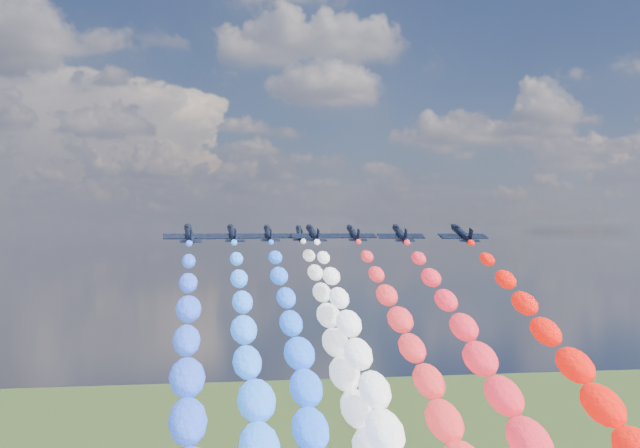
{
  "coord_description": "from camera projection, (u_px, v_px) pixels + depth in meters",
  "views": [
    {
      "loc": [
        -25.68,
        -154.13,
        104.65
      ],
      "look_at": [
        0.0,
        4.0,
        106.28
      ],
      "focal_mm": 44.32,
      "sensor_mm": 36.0,
      "label": 1
    }
  ],
  "objects": [
    {
      "name": "trail_3",
      "position": [
        378.0,
        429.0,
        107.64
      ],
      "size": [
        6.7,
        112.75,
        56.36
      ],
      "primitive_type": null,
      "color": "white"
    },
    {
      "name": "jet_6",
      "position": [
        400.0,
        234.0,
        160.71
      ],
      "size": [
        9.86,
        13.27,
        6.59
      ],
      "primitive_type": null,
      "rotation": [
        0.31,
        0.0,
        -0.03
      ],
      "color": "black"
    },
    {
      "name": "jet_0",
      "position": [
        189.0,
        234.0,
        145.95
      ],
      "size": [
        10.39,
        13.64,
        6.59
      ],
      "primitive_type": null,
      "rotation": [
        0.31,
        0.0,
        0.07
      ],
      "color": "black"
    },
    {
      "name": "jet_7",
      "position": [
        462.0,
        234.0,
        155.01
      ],
      "size": [
        9.92,
        13.31,
        6.59
      ],
      "primitive_type": null,
      "rotation": [
        0.31,
        0.0,
        0.03
      ],
      "color": "black"
    },
    {
      "name": "jet_4",
      "position": [
        300.0,
        234.0,
        178.12
      ],
      "size": [
        10.2,
        13.51,
        6.59
      ],
      "primitive_type": null,
      "rotation": [
        0.31,
        0.0,
        -0.05
      ],
      "color": "black"
    },
    {
      "name": "trail_6",
      "position": [
        517.0,
        437.0,
        103.02
      ],
      "size": [
        6.7,
        112.75,
        56.36
      ],
      "primitive_type": null,
      "color": "red"
    },
    {
      "name": "trail_2",
      "position": [
        309.0,
        428.0,
        108.18
      ],
      "size": [
        6.7,
        112.75,
        56.36
      ],
      "primitive_type": null,
      "color": "blue"
    },
    {
      "name": "trail_5",
      "position": [
        435.0,
        418.0,
        113.68
      ],
      "size": [
        6.7,
        112.75,
        56.36
      ],
      "primitive_type": null,
      "color": "red"
    },
    {
      "name": "jet_5",
      "position": [
        354.0,
        234.0,
        171.38
      ],
      "size": [
        9.76,
        13.19,
        6.59
      ],
      "primitive_type": null,
      "rotation": [
        0.31,
        0.0,
        0.02
      ],
      "color": "black"
    },
    {
      "name": "jet_2",
      "position": [
        269.0,
        234.0,
        165.88
      ],
      "size": [
        9.53,
        13.03,
        6.59
      ],
      "primitive_type": null,
      "rotation": [
        0.31,
        0.0,
        -0.0
      ],
      "color": "black"
    },
    {
      "name": "jet_1",
      "position": [
        233.0,
        234.0,
        157.46
      ],
      "size": [
        10.27,
        13.56,
        6.59
      ],
      "primitive_type": null,
      "rotation": [
        0.31,
        0.0,
        0.06
      ],
      "color": "black"
    },
    {
      "name": "jet_3",
      "position": [
        313.0,
        234.0,
        165.34
      ],
      "size": [
        10.32,
        13.59,
        6.59
      ],
      "primitive_type": null,
      "rotation": [
        0.31,
        0.0,
        0.06
      ],
      "color": "black"
    },
    {
      "name": "trail_4",
      "position": [
        352.0,
        408.0,
        120.43
      ],
      "size": [
        6.7,
        112.75,
        56.36
      ],
      "primitive_type": null,
      "color": "white"
    },
    {
      "name": "trail_1",
      "position": [
        256.0,
        444.0,
        99.76
      ],
      "size": [
        6.7,
        112.75,
        56.36
      ],
      "primitive_type": null,
      "color": "#2772FF"
    }
  ]
}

